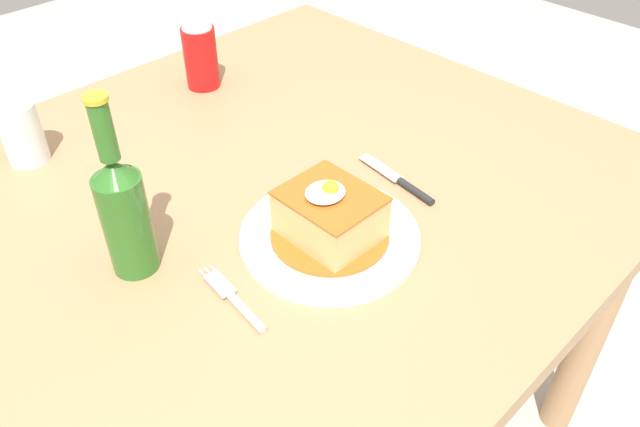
# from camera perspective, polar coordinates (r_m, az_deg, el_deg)

# --- Properties ---
(dining_table) EXTENTS (1.27, 1.02, 0.75)m
(dining_table) POSITION_cam_1_polar(r_m,az_deg,el_deg) (1.08, -6.71, -2.68)
(dining_table) COLOR #A87F56
(dining_table) RESTS_ON ground_plane
(main_plate) EXTENTS (0.26, 0.26, 0.02)m
(main_plate) POSITION_cam_1_polar(r_m,az_deg,el_deg) (0.92, 0.88, -2.05)
(main_plate) COLOR white
(main_plate) RESTS_ON dining_table
(sandwich_meal) EXTENTS (0.17, 0.17, 0.10)m
(sandwich_meal) POSITION_cam_1_polar(r_m,az_deg,el_deg) (0.90, 0.89, -0.25)
(sandwich_meal) COLOR #B75B1E
(sandwich_meal) RESTS_ON main_plate
(fork) EXTENTS (0.03, 0.14, 0.01)m
(fork) POSITION_cam_1_polar(r_m,az_deg,el_deg) (0.84, -7.41, -7.96)
(fork) COLOR silver
(fork) RESTS_ON dining_table
(knife) EXTENTS (0.04, 0.17, 0.01)m
(knife) POSITION_cam_1_polar(r_m,az_deg,el_deg) (1.03, 7.66, 2.62)
(knife) COLOR #262628
(knife) RESTS_ON dining_table
(soda_can) EXTENTS (0.07, 0.07, 0.12)m
(soda_can) POSITION_cam_1_polar(r_m,az_deg,el_deg) (1.31, -10.66, 13.61)
(soda_can) COLOR red
(soda_can) RESTS_ON dining_table
(beer_bottle_green) EXTENTS (0.06, 0.06, 0.27)m
(beer_bottle_green) POSITION_cam_1_polar(r_m,az_deg,el_deg) (0.86, -17.23, 0.31)
(beer_bottle_green) COLOR #2D6B23
(beer_bottle_green) RESTS_ON dining_table
(drinking_glass) EXTENTS (0.07, 0.07, 0.10)m
(drinking_glass) POSITION_cam_1_polar(r_m,az_deg,el_deg) (1.18, -25.13, 6.25)
(drinking_glass) COLOR silver
(drinking_glass) RESTS_ON dining_table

